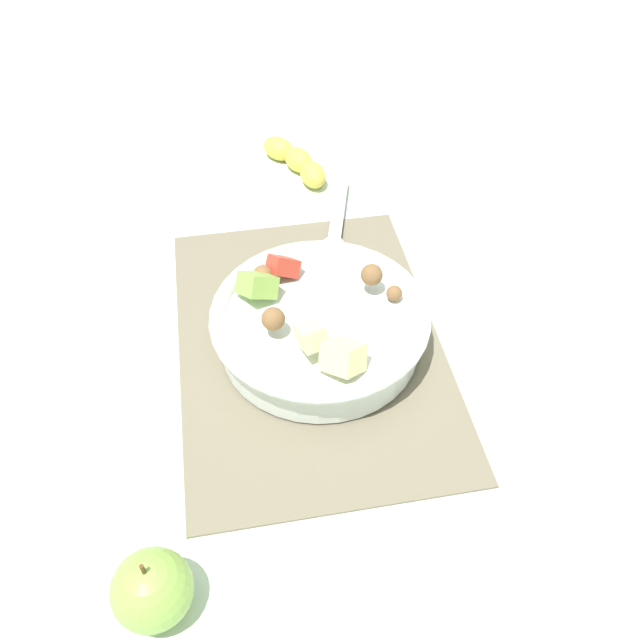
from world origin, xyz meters
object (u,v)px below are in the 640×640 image
serving_spoon (335,233)px  banana_whole (296,161)px  whole_apple (152,590)px  salad_bowl (319,324)px

serving_spoon → banana_whole: 0.18m
serving_spoon → whole_apple: 0.53m
whole_apple → salad_bowl: bearing=145.2°
salad_bowl → banana_whole: (-0.37, 0.03, -0.02)m
serving_spoon → banana_whole: bearing=-171.2°
whole_apple → serving_spoon: bearing=152.2°
serving_spoon → whole_apple: bearing=-27.8°
salad_bowl → banana_whole: 0.37m
serving_spoon → salad_bowl: bearing=-16.2°
whole_apple → banana_whole: whole_apple is taller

